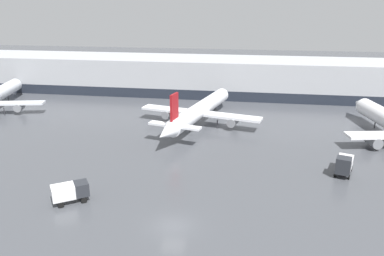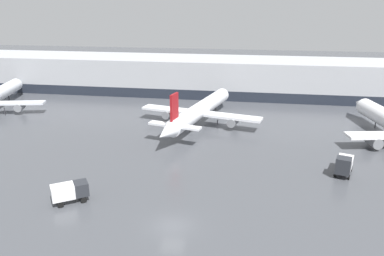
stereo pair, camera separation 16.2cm
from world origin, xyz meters
TOP-DOWN VIEW (x-y plane):
  - ground_plane at (0.00, 0.00)m, footprint 320.00×320.00m
  - terminal_building at (0.21, 61.92)m, footprint 160.00×30.11m
  - parked_jet_0 at (-2.08, 34.61)m, footprint 23.87×33.07m
  - service_truck_0 at (20.54, 16.20)m, footprint 3.31×5.07m
  - service_truck_1 at (-12.99, 3.09)m, footprint 4.51×3.92m

SIDE VIEW (x-z plane):
  - ground_plane at x=0.00m, z-range 0.00..0.00m
  - service_truck_1 at x=-12.99m, z-range 0.30..2.61m
  - service_truck_0 at x=20.54m, z-range 0.10..3.01m
  - parked_jet_0 at x=-2.08m, z-range -1.40..7.25m
  - terminal_building at x=0.21m, z-range 0.00..9.00m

